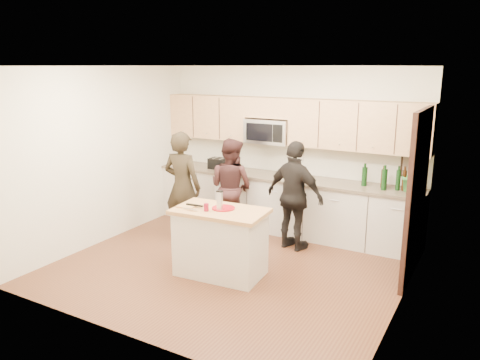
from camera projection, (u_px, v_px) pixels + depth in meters
The scene contains 21 objects.
floor at pixel (230, 266), 6.48m from camera, with size 4.50×4.50×0.00m, color brown.
room_shell at pixel (230, 143), 6.07m from camera, with size 4.52×4.02×2.71m.
back_cabinetry at pixel (282, 203), 7.80m from camera, with size 4.50×0.66×0.94m.
upper_cabinetry at pixel (289, 120), 7.58m from camera, with size 4.50×0.33×0.75m.
microwave at pixel (269, 131), 7.76m from camera, with size 0.76×0.41×0.40m.
doorway at pixel (418, 192), 5.90m from camera, with size 0.06×1.25×2.20m.
framed_picture at pixel (411, 165), 6.92m from camera, with size 0.30×0.03×0.38m.
dish_towel at pixel (227, 180), 8.01m from camera, with size 0.34×0.60×0.48m.
island at pixel (220, 242), 6.13m from camera, with size 1.25×0.79×0.90m.
red_plate at pixel (223, 208), 6.06m from camera, with size 0.30×0.30×0.02m, color maroon.
box_grater at pixel (220, 200), 5.95m from camera, with size 0.08×0.05×0.25m.
drink_glass at pixel (206, 207), 5.95m from camera, with size 0.06×0.06×0.10m, color maroon.
cutting_board at pixel (186, 206), 6.14m from camera, with size 0.23×0.19×0.02m, color #AD7F48.
tongs at pixel (195, 205), 6.12m from camera, with size 0.25×0.03×0.02m, color black.
knife at pixel (190, 209), 5.97m from camera, with size 0.22×0.02×0.01m, color silver.
toaster at pixel (219, 163), 8.23m from camera, with size 0.32×0.24×0.19m.
bottle_cluster at pixel (392, 178), 6.83m from camera, with size 0.84×0.22×0.37m.
orchid at pixel (412, 174), 6.69m from camera, with size 0.28×0.22×0.50m, color #307833.
woman_left at pixel (182, 187), 7.30m from camera, with size 0.63×0.42×1.74m, color black.
woman_center at pixel (231, 187), 7.56m from camera, with size 0.77×0.60×1.59m, color #331A19.
woman_right at pixel (295, 196), 6.93m from camera, with size 0.97×0.40×1.65m, color black.
Camera 1 is at (3.08, -5.17, 2.70)m, focal length 35.00 mm.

